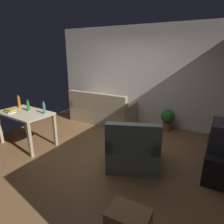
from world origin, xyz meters
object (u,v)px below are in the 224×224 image
bottle_amber (19,102)px  bottle_tall (44,108)px  couch (102,112)px  book_stack (10,111)px  armchair (133,149)px  potted_plant (167,118)px  desk (25,117)px  tv_stand (219,160)px  tv (224,135)px  bottle_green (28,106)px  storage_box (128,222)px

bottle_amber → bottle_tall: 0.91m
couch → book_stack: (-0.93, -2.22, 0.49)m
armchair → bottle_amber: bottle_amber is taller
potted_plant → bottle_tall: bottle_tall is taller
bottle_amber → desk: bearing=-24.3°
tv_stand → armchair: bearing=111.2°
tv → bottle_green: bearing=102.0°
couch → desk: couch is taller
potted_plant → storage_box: bearing=-83.1°
tv → bottle_green: bottle_green is taller
tv → storage_box: (-0.86, -1.85, -0.55)m
couch → bottle_amber: bearing=59.1°
potted_plant → bottle_amber: size_ratio=1.99×
tv → bottle_tall: bearing=103.2°
tv → desk: bearing=103.5°
couch → potted_plant: bearing=-170.4°
storage_box → bottle_green: (-2.92, 1.05, 0.72)m
couch → armchair: 2.41m
tv → storage_box: size_ratio=1.25×
potted_plant → bottle_tall: (-2.05, -2.23, 0.55)m
tv_stand → desk: (-3.78, -0.91, 0.41)m
tv_stand → book_stack: book_stack is taller
tv_stand → bottle_amber: 4.33m
potted_plant → bottle_tall: 3.08m
bottle_tall → book_stack: (-0.72, -0.30, -0.08)m
couch → potted_plant: (1.85, 0.31, 0.02)m
bottle_amber → tv_stand: bearing=9.6°
bottle_green → book_stack: 0.38m
desk → tv_stand: bearing=17.6°
couch → bottle_amber: 2.24m
couch → bottle_tall: bottle_tall is taller
tv_stand → bottle_amber: bearing=99.6°
desk → bottle_amber: 0.53m
potted_plant → book_stack: bearing=-137.6°
couch → bottle_tall: size_ratio=6.87×
tv → storage_box: tv is taller
armchair → bottle_green: bottle_green is taller
tv_stand → bottle_tall: bearing=103.2°
bottle_tall → book_stack: 0.79m
couch → tv: size_ratio=3.08×
tv_stand → tv: size_ratio=1.83×
tv → bottle_amber: bottle_amber is taller
couch → desk: size_ratio=1.48×
tv_stand → potted_plant: (-1.26, 1.46, 0.09)m
desk → book_stack: book_stack is taller
couch → armchair: same height
tv → bottle_amber: bearing=99.6°
tv_stand → book_stack: size_ratio=4.25×
tv → armchair: (-1.38, -0.53, -0.38)m
desk → bottle_amber: (-0.44, 0.20, 0.24)m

